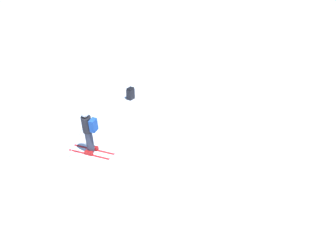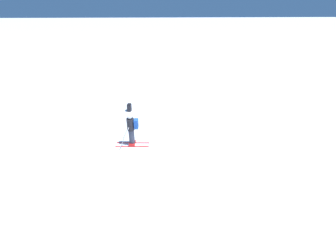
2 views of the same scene
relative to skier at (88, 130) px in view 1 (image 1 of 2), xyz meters
The scene contains 3 objects.
ground_plane 1.29m from the skier, ahead, with size 300.00×300.00×0.00m, color white.
skier is the anchor object (origin of this frame).
spare_backpack 4.69m from the skier, behind, with size 0.34×0.29×0.50m.
Camera 1 is at (13.89, 8.05, 9.81)m, focal length 60.00 mm.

